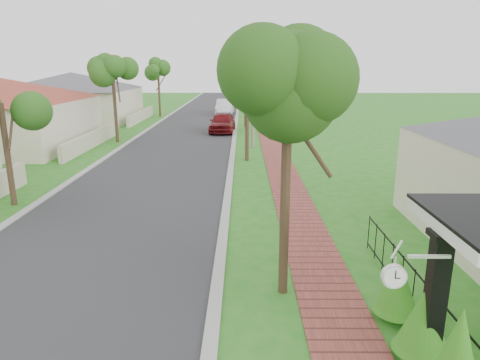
% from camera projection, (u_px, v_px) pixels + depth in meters
% --- Properties ---
extents(ground, '(160.00, 160.00, 0.00)m').
position_uv_depth(ground, '(180.00, 329.00, 8.62)').
color(ground, '#23711B').
rests_on(ground, ground).
extents(road, '(7.00, 120.00, 0.02)m').
position_uv_depth(road, '(178.00, 147.00, 27.96)').
color(road, '#28282B').
rests_on(road, ground).
extents(kerb_right, '(0.30, 120.00, 0.10)m').
position_uv_depth(kerb_right, '(233.00, 147.00, 27.94)').
color(kerb_right, '#9E9E99').
rests_on(kerb_right, ground).
extents(kerb_left, '(0.30, 120.00, 0.10)m').
position_uv_depth(kerb_left, '(122.00, 147.00, 27.98)').
color(kerb_left, '#9E9E99').
rests_on(kerb_left, ground).
extents(sidewalk, '(1.50, 120.00, 0.03)m').
position_uv_depth(sidewalk, '(273.00, 147.00, 27.92)').
color(sidewalk, '#98473D').
rests_on(sidewalk, ground).
extents(porch_post, '(0.48, 0.48, 2.52)m').
position_uv_depth(porch_post, '(434.00, 308.00, 7.33)').
color(porch_post, black).
rests_on(porch_post, ground).
extents(picket_fence, '(0.03, 8.02, 1.00)m').
position_uv_depth(picket_fence, '(426.00, 306.00, 8.45)').
color(picket_fence, black).
rests_on(picket_fence, ground).
extents(street_trees, '(10.70, 37.65, 5.89)m').
position_uv_depth(street_trees, '(190.00, 74.00, 33.40)').
color(street_trees, '#382619').
rests_on(street_trees, ground).
extents(hedge_row, '(0.87, 4.51, 2.16)m').
position_uv_depth(hedge_row, '(440.00, 342.00, 6.89)').
color(hedge_row, '#2A7016').
rests_on(hedge_row, ground).
extents(far_house_grey, '(15.56, 15.56, 4.60)m').
position_uv_depth(far_house_grey, '(74.00, 96.00, 40.95)').
color(far_house_grey, beige).
rests_on(far_house_grey, ground).
extents(parked_car_red, '(2.11, 4.75, 1.59)m').
position_uv_depth(parked_car_red, '(222.00, 122.00, 34.18)').
color(parked_car_red, '#610E12').
rests_on(parked_car_red, ground).
extents(parked_car_white, '(1.89, 5.05, 1.65)m').
position_uv_depth(parked_car_white, '(225.00, 107.00, 46.65)').
color(parked_car_white, silver).
rests_on(parked_car_white, ground).
extents(near_tree, '(2.39, 2.39, 6.13)m').
position_uv_depth(near_tree, '(289.00, 78.00, 8.79)').
color(near_tree, '#382619').
rests_on(near_tree, ground).
extents(utility_pole, '(1.20, 0.24, 7.47)m').
position_uv_depth(utility_pole, '(253.00, 88.00, 26.95)').
color(utility_pole, gray).
rests_on(utility_pole, ground).
extents(station_clock, '(1.05, 0.13, 0.57)m').
position_uv_depth(station_clock, '(397.00, 275.00, 6.74)').
color(station_clock, white).
rests_on(station_clock, ground).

